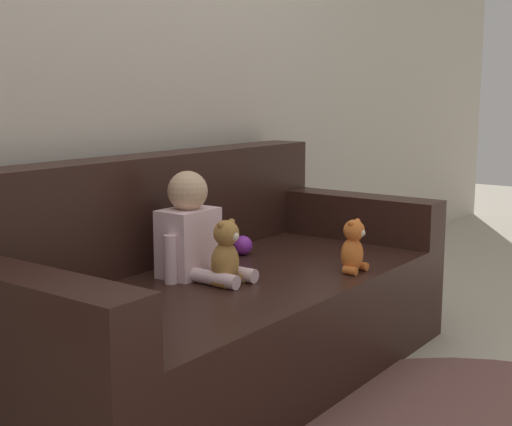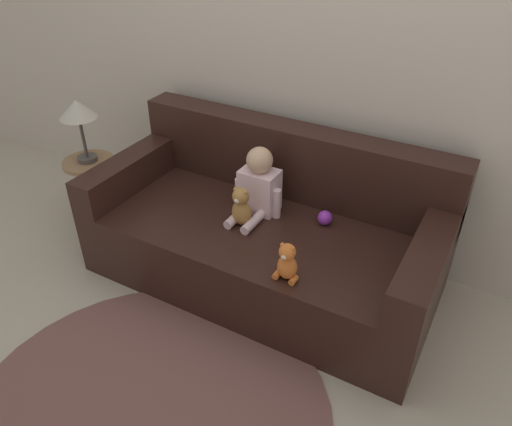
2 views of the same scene
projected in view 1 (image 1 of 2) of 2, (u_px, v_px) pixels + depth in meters
ground_plane at (226, 379)px, 2.59m from camera, size 12.00×12.00×0.00m
wall_back at (114, 19)px, 2.68m from camera, size 8.00×0.05×2.60m
couch at (213, 302)px, 2.58m from camera, size 1.87×0.88×0.80m
person_baby at (191, 233)px, 2.49m from camera, size 0.28×0.32×0.37m
teddy_bear_brown at (226, 254)px, 2.40m from camera, size 0.13×0.10×0.22m
plush_toy_side at (353, 247)px, 2.56m from camera, size 0.11×0.09×0.19m
toy_ball at (243, 245)px, 2.84m from camera, size 0.08×0.08×0.08m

